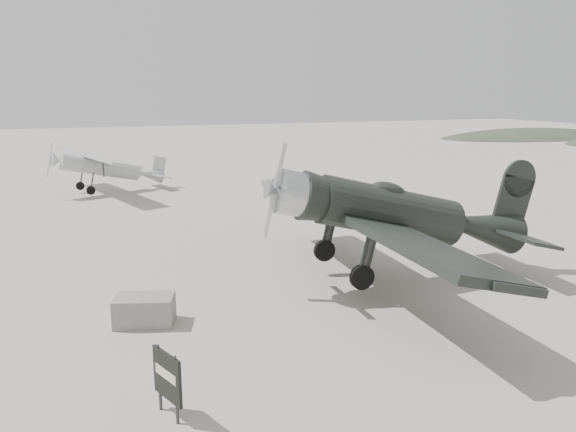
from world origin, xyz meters
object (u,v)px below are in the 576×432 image
highwing_monoplane (105,164)px  lowwing_monoplane (401,215)px  sign_board (167,377)px  equipment_block (145,310)px

highwing_monoplane → lowwing_monoplane: bearing=-84.8°
lowwing_monoplane → sign_board: size_ratio=9.48×
lowwing_monoplane → equipment_block: (-8.01, -0.60, -1.82)m
highwing_monoplane → sign_board: size_ratio=7.22×
equipment_block → sign_board: bearing=-90.8°
lowwing_monoplane → equipment_block: 8.23m
lowwing_monoplane → highwing_monoplane: bearing=113.9°
lowwing_monoplane → equipment_block: lowwing_monoplane is taller
lowwing_monoplane → highwing_monoplane: lowwing_monoplane is taller
equipment_block → sign_board: 4.59m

